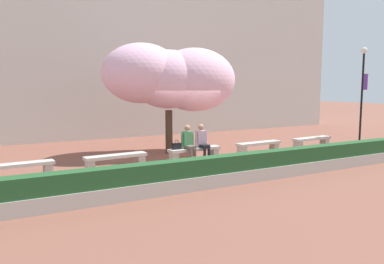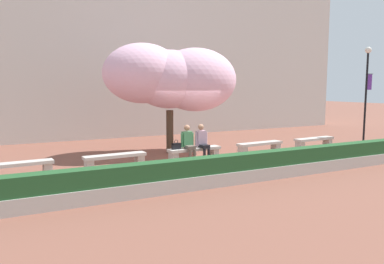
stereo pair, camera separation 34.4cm
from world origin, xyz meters
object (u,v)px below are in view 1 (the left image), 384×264
stone_bench_near_west (116,159)px  person_seated_left (188,142)px  person_seated_right (202,141)px  handbag (177,146)px  stone_bench_near_east (259,145)px  lamp_post_with_banner (362,87)px  stone_bench_east_end (312,141)px  stone_bench_west_end (17,168)px  stone_bench_center (195,151)px  cherry_tree_main (170,78)px

stone_bench_near_west → person_seated_left: 2.67m
person_seated_right → handbag: person_seated_right is taller
stone_bench_near_east → lamp_post_with_banner: 6.17m
stone_bench_east_end → lamp_post_with_banner: size_ratio=0.47×
stone_bench_west_end → person_seated_right: 6.15m
person_seated_left → lamp_post_with_banner: size_ratio=0.29×
stone_bench_center → stone_bench_near_east: size_ratio=1.00×
stone_bench_east_end → person_seated_right: 5.58m
stone_bench_center → stone_bench_near_east: 2.92m
person_seated_right → person_seated_left: bearing=-180.0°
stone_bench_east_end → person_seated_left: size_ratio=1.60×
stone_bench_west_end → cherry_tree_main: (5.71, 1.74, 2.68)m
stone_bench_center → handbag: (-0.73, -0.01, 0.27)m
stone_bench_west_end → person_seated_right: (6.14, -0.05, 0.39)m
stone_bench_center → stone_bench_near_east: same height
lamp_post_with_banner → person_seated_left: bearing=178.5°
stone_bench_near_west → cherry_tree_main: (2.78, 1.74, 2.68)m
stone_bench_west_end → person_seated_left: size_ratio=1.60×
stone_bench_east_end → handbag: (-6.58, -0.01, 0.27)m
handbag → person_seated_right: bearing=-2.5°
person_seated_left → handbag: size_ratio=3.81×
stone_bench_near_east → person_seated_left: size_ratio=1.60×
stone_bench_west_end → person_seated_left: bearing=-0.6°
stone_bench_center → person_seated_right: 0.49m
stone_bench_west_end → stone_bench_near_east: size_ratio=1.00×
cherry_tree_main → stone_bench_near_west: bearing=-147.9°
stone_bench_center → lamp_post_with_banner: (8.63, -0.29, 2.33)m
stone_bench_near_east → stone_bench_east_end: bearing=0.0°
stone_bench_west_end → handbag: (5.12, -0.01, 0.27)m
person_seated_right → cherry_tree_main: (-0.43, 1.80, 2.29)m
person_seated_right → lamp_post_with_banner: bearing=-1.6°
handbag → cherry_tree_main: cherry_tree_main is taller
stone_bench_near_east → person_seated_right: (-2.64, -0.05, 0.39)m
stone_bench_east_end → stone_bench_near_west: bearing=180.0°
stone_bench_center → stone_bench_east_end: same height
stone_bench_center → handbag: bearing=-179.3°
stone_bench_west_end → stone_bench_center: same height
cherry_tree_main → person_seated_right: bearing=-76.6°
stone_bench_near_east → handbag: 3.67m
cherry_tree_main → stone_bench_center: bearing=-85.3°
stone_bench_near_east → person_seated_left: (-3.21, -0.05, 0.39)m
person_seated_left → stone_bench_west_end: bearing=179.4°
person_seated_left → lamp_post_with_banner: 9.12m
cherry_tree_main → lamp_post_with_banner: (8.77, -2.04, -0.35)m
stone_bench_west_end → handbag: handbag is taller
stone_bench_near_east → lamp_post_with_banner: (5.70, -0.29, 2.33)m
stone_bench_center → person_seated_right: size_ratio=1.60×
stone_bench_near_west → person_seated_right: size_ratio=1.60×
stone_bench_center → person_seated_right: (0.29, -0.05, 0.39)m
handbag → lamp_post_with_banner: (9.36, -0.28, 2.06)m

